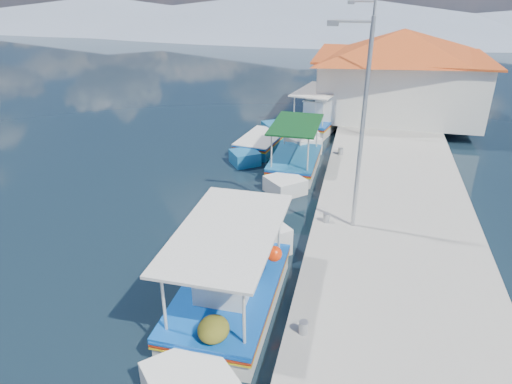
# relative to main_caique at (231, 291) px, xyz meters

# --- Properties ---
(ground) EXTENTS (160.00, 160.00, 0.00)m
(ground) POSITION_rel_main_caique_xyz_m (-1.88, 1.97, -0.48)
(ground) COLOR black
(ground) RESTS_ON ground
(quay) EXTENTS (5.00, 44.00, 0.50)m
(quay) POSITION_rel_main_caique_xyz_m (4.02, 7.97, -0.23)
(quay) COLOR #97958E
(quay) RESTS_ON ground
(bollards) EXTENTS (0.20, 17.20, 0.30)m
(bollards) POSITION_rel_main_caique_xyz_m (1.92, 7.22, 0.17)
(bollards) COLOR #A5A8AD
(bollards) RESTS_ON quay
(main_caique) EXTENTS (2.28, 7.57, 2.49)m
(main_caique) POSITION_rel_main_caique_xyz_m (0.00, 0.00, 0.00)
(main_caique) COLOR silver
(main_caique) RESTS_ON ground
(caique_green_canopy) EXTENTS (1.86, 6.06, 2.26)m
(caique_green_canopy) POSITION_rel_main_caique_xyz_m (0.14, 9.00, -0.14)
(caique_green_canopy) COLOR silver
(caique_green_canopy) RESTS_ON ground
(caique_blue_hull) EXTENTS (2.12, 5.36, 0.96)m
(caique_blue_hull) POSITION_rel_main_caique_xyz_m (-1.78, 11.15, -0.22)
(caique_blue_hull) COLOR #185C91
(caique_blue_hull) RESTS_ON ground
(caique_far) EXTENTS (2.80, 6.41, 2.29)m
(caique_far) POSITION_rel_main_caique_xyz_m (0.38, 14.87, -0.06)
(caique_far) COLOR silver
(caique_far) RESTS_ON ground
(harbor_building) EXTENTS (10.49, 10.49, 4.40)m
(harbor_building) POSITION_rel_main_caique_xyz_m (4.32, 16.97, 2.30)
(harbor_building) COLOR silver
(harbor_building) RESTS_ON quay
(lamp_post_near) EXTENTS (1.21, 0.14, 6.00)m
(lamp_post_near) POSITION_rel_main_caique_xyz_m (2.63, 3.97, 3.37)
(lamp_post_near) COLOR #A5A8AD
(lamp_post_near) RESTS_ON quay
(lamp_post_far) EXTENTS (1.21, 0.14, 6.00)m
(lamp_post_far) POSITION_rel_main_caique_xyz_m (2.63, 12.97, 3.37)
(lamp_post_far) COLOR #A5A8AD
(lamp_post_far) RESTS_ON quay
(mountain_ridge) EXTENTS (171.40, 96.00, 5.50)m
(mountain_ridge) POSITION_rel_main_caique_xyz_m (4.66, 57.97, 1.56)
(mountain_ridge) COLOR gray
(mountain_ridge) RESTS_ON ground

